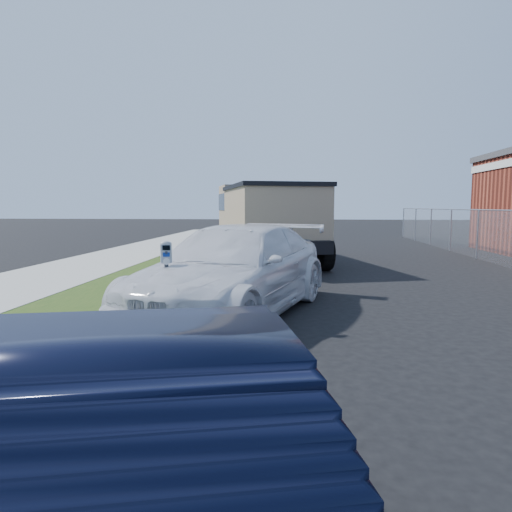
{
  "coord_description": "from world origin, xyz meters",
  "views": [
    {
      "loc": [
        -0.62,
        -7.47,
        1.93
      ],
      "look_at": [
        -1.4,
        1.0,
        1.0
      ],
      "focal_mm": 32.0,
      "sensor_mm": 36.0,
      "label": 1
    }
  ],
  "objects": [
    {
      "name": "ground",
      "position": [
        0.0,
        0.0,
        0.0
      ],
      "size": [
        120.0,
        120.0,
        0.0
      ],
      "primitive_type": "plane",
      "color": "black",
      "rests_on": "ground"
    },
    {
      "name": "streetside",
      "position": [
        -5.57,
        2.0,
        0.07
      ],
      "size": [
        6.12,
        50.0,
        0.15
      ],
      "color": "gray",
      "rests_on": "ground"
    },
    {
      "name": "parking_meter",
      "position": [
        -2.61,
        -0.75,
        1.05
      ],
      "size": [
        0.21,
        0.17,
        1.29
      ],
      "rotation": [
        0.0,
        0.0,
        0.34
      ],
      "color": "#3F4247",
      "rests_on": "ground"
    },
    {
      "name": "white_wagon",
      "position": [
        -1.74,
        0.6,
        0.79
      ],
      "size": [
        3.78,
        5.89,
        1.59
      ],
      "primitive_type": "imported",
      "rotation": [
        0.0,
        0.0,
        -0.31
      ],
      "color": "silver",
      "rests_on": "ground"
    },
    {
      "name": "dump_truck",
      "position": [
        -1.8,
        8.62,
        1.54
      ],
      "size": [
        4.42,
        7.41,
        2.73
      ],
      "rotation": [
        0.0,
        0.0,
        0.28
      ],
      "color": "black",
      "rests_on": "ground"
    }
  ]
}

